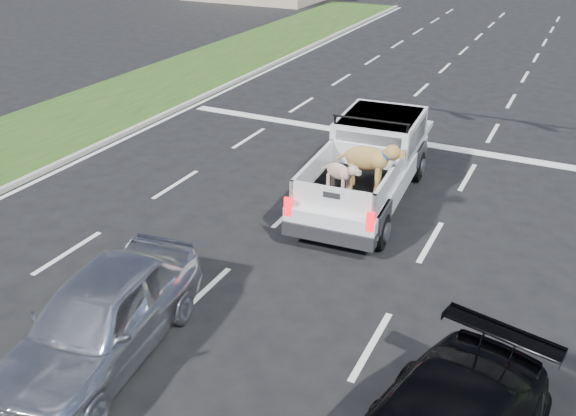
# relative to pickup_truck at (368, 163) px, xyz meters

# --- Properties ---
(ground) EXTENTS (160.00, 160.00, 0.00)m
(ground) POSITION_rel_pickup_truck_xyz_m (0.31, -5.43, -1.01)
(ground) COLOR black
(ground) RESTS_ON ground
(road_markings) EXTENTS (17.75, 60.00, 0.01)m
(road_markings) POSITION_rel_pickup_truck_xyz_m (0.31, 1.13, -1.00)
(road_markings) COLOR silver
(road_markings) RESTS_ON ground
(grass_median_left) EXTENTS (5.00, 60.00, 0.10)m
(grass_median_left) POSITION_rel_pickup_truck_xyz_m (-11.19, 0.57, -0.96)
(grass_median_left) COLOR #1D3D12
(grass_median_left) RESTS_ON ground
(curb_left) EXTENTS (0.15, 60.00, 0.14)m
(curb_left) POSITION_rel_pickup_truck_xyz_m (-8.74, 0.57, -0.94)
(curb_left) COLOR #9D9A90
(curb_left) RESTS_ON ground
(pickup_truck) EXTENTS (2.50, 5.86, 2.15)m
(pickup_truck) POSITION_rel_pickup_truck_xyz_m (0.00, 0.00, 0.00)
(pickup_truck) COLOR black
(pickup_truck) RESTS_ON ground
(silver_sedan) EXTENTS (2.40, 4.72, 1.54)m
(silver_sedan) POSITION_rel_pickup_truck_xyz_m (-1.89, -7.65, -0.24)
(silver_sedan) COLOR silver
(silver_sedan) RESTS_ON ground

